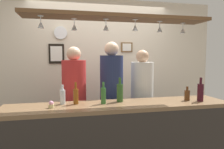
{
  "coord_description": "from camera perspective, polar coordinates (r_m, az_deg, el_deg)",
  "views": [
    {
      "loc": [
        -0.63,
        -2.71,
        1.55
      ],
      "look_at": [
        0.0,
        0.1,
        1.31
      ],
      "focal_mm": 33.55,
      "sensor_mm": 36.0,
      "label": 1
    }
  ],
  "objects": [
    {
      "name": "back_wall",
      "position": [
        3.88,
        -3.24,
        1.06
      ],
      "size": [
        4.4,
        0.06,
        2.6
      ],
      "primitive_type": "cube",
      "color": "beige",
      "rests_on": "ground_plane"
    },
    {
      "name": "bar_counter",
      "position": [
        2.46,
        3.2,
        -16.08
      ],
      "size": [
        2.7,
        0.55,
        1.0
      ],
      "color": "brown",
      "rests_on": "ground_plane"
    },
    {
      "name": "overhead_glass_rack",
      "position": [
        2.54,
        2.05,
        15.24
      ],
      "size": [
        2.2,
        0.36,
        0.04
      ],
      "primitive_type": "cube",
      "color": "brown"
    },
    {
      "name": "hanging_wineglass_far_left",
      "position": [
        2.42,
        -18.82,
        12.83
      ],
      "size": [
        0.07,
        0.07,
        0.13
      ],
      "color": "silver",
      "rests_on": "overhead_glass_rack"
    },
    {
      "name": "hanging_wineglass_left",
      "position": [
        2.51,
        -10.24,
        12.71
      ],
      "size": [
        0.07,
        0.07,
        0.13
      ],
      "color": "silver",
      "rests_on": "overhead_glass_rack"
    },
    {
      "name": "hanging_wineglass_center_left",
      "position": [
        2.49,
        -1.65,
        12.84
      ],
      "size": [
        0.07,
        0.07,
        0.13
      ],
      "color": "silver",
      "rests_on": "overhead_glass_rack"
    },
    {
      "name": "hanging_wineglass_center",
      "position": [
        2.53,
        6.31,
        12.67
      ],
      "size": [
        0.07,
        0.07,
        0.13
      ],
      "color": "silver",
      "rests_on": "overhead_glass_rack"
    },
    {
      "name": "hanging_wineglass_center_right",
      "position": [
        2.71,
        12.85,
        12.07
      ],
      "size": [
        0.07,
        0.07,
        0.13
      ],
      "color": "silver",
      "rests_on": "overhead_glass_rack"
    },
    {
      "name": "hanging_wineglass_right",
      "position": [
        2.92,
        18.73,
        11.4
      ],
      "size": [
        0.07,
        0.07,
        0.13
      ],
      "color": "silver",
      "rests_on": "overhead_glass_rack"
    },
    {
      "name": "person_left_red_shirt",
      "position": [
        3.04,
        -10.24,
        -5.29
      ],
      "size": [
        0.34,
        0.34,
        1.7
      ],
      "color": "#2D334C",
      "rests_on": "ground_plane"
    },
    {
      "name": "person_middle_navy_shirt",
      "position": [
        3.1,
        -0.12,
        -4.07
      ],
      "size": [
        0.34,
        0.34,
        1.77
      ],
      "color": "#2D334C",
      "rests_on": "ground_plane"
    },
    {
      "name": "person_right_white_patterned_shirt",
      "position": [
        3.25,
        8.16,
        -5.06
      ],
      "size": [
        0.34,
        0.34,
        1.66
      ],
      "color": "#2D334C",
      "rests_on": "ground_plane"
    },
    {
      "name": "bottle_wine_dark_red",
      "position": [
        2.84,
        22.95,
        -4.42
      ],
      "size": [
        0.08,
        0.08,
        0.3
      ],
      "color": "#380F19",
      "rests_on": "bar_counter"
    },
    {
      "name": "bottle_soda_clear",
      "position": [
        2.53,
        -13.32,
        -5.84
      ],
      "size": [
        0.06,
        0.06,
        0.23
      ],
      "color": "silver",
      "rests_on": "bar_counter"
    },
    {
      "name": "bottle_champagne_green",
      "position": [
        2.6,
        2.16,
        -4.85
      ],
      "size": [
        0.08,
        0.08,
        0.3
      ],
      "color": "#2D5623",
      "rests_on": "bar_counter"
    },
    {
      "name": "bottle_beer_brown_stubby",
      "position": [
        2.85,
        19.78,
        -5.25
      ],
      "size": [
        0.07,
        0.07,
        0.18
      ],
      "color": "#512D14",
      "rests_on": "bar_counter"
    },
    {
      "name": "bottle_beer_amber_tall",
      "position": [
        2.5,
        -9.83,
        -5.73
      ],
      "size": [
        0.06,
        0.06,
        0.26
      ],
      "color": "brown",
      "rests_on": "bar_counter"
    },
    {
      "name": "bottle_beer_green_import",
      "position": [
        2.49,
        -2.36,
        -5.65
      ],
      "size": [
        0.06,
        0.06,
        0.26
      ],
      "color": "#336B2D",
      "rests_on": "bar_counter"
    },
    {
      "name": "cupcake",
      "position": [
        2.4,
        -16.21,
        -7.89
      ],
      "size": [
        0.06,
        0.06,
        0.08
      ],
      "color": "beige",
      "rests_on": "bar_counter"
    },
    {
      "name": "picture_frame_upper_small",
      "position": [
        3.94,
        4.03,
        7.42
      ],
      "size": [
        0.22,
        0.02,
        0.18
      ],
      "color": "brown",
      "rests_on": "back_wall"
    },
    {
      "name": "picture_frame_caricature",
      "position": [
        3.77,
        -14.9,
        5.5
      ],
      "size": [
        0.26,
        0.02,
        0.34
      ],
      "color": "black",
      "rests_on": "back_wall"
    },
    {
      "name": "wall_clock",
      "position": [
        3.79,
        -13.83,
        10.98
      ],
      "size": [
        0.22,
        0.03,
        0.22
      ],
      "primitive_type": "cylinder",
      "rotation": [
        1.57,
        0.0,
        0.0
      ],
      "color": "white",
      "rests_on": "back_wall"
    }
  ]
}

